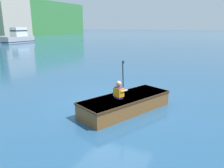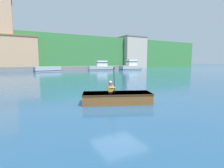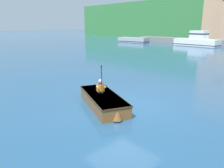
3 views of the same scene
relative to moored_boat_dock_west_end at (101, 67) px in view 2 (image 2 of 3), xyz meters
name	(u,v)px [view 2 (image 2 of 3)]	position (x,y,z in m)	size (l,w,h in m)	color
ground_plane	(119,99)	(-12.26, -29.02, -0.82)	(300.00, 300.00, 0.00)	navy
shoreline_ridge	(34,52)	(-12.26, 22.89, 3.99)	(120.00, 20.00, 9.61)	#387A3D
waterfront_office_block_center	(11,53)	(-18.22, 14.92, 3.27)	(12.25, 10.01, 8.15)	tan
waterfront_apartment_right	(130,52)	(18.31, 15.19, 4.38)	(8.36, 8.70, 10.37)	#B2A899
marina_dock	(42,69)	(-12.26, 3.49, -0.37)	(51.38, 2.40, 0.90)	slate
moored_boat_dock_west_end	(101,67)	(0.00, 0.00, 0.00)	(5.69, 2.92, 2.20)	#9EA3A8
moored_boat_dock_west_inner	(48,69)	(-11.67, 0.07, -0.36)	(5.34, 2.65, 0.97)	#9EA3A8
moored_boat_dock_center_far	(131,66)	(7.11, -1.68, 0.09)	(5.52, 1.98, 2.46)	#9EA3A8
rowboat_foreground	(118,97)	(-12.72, -29.73, -0.54)	(3.38, 2.25, 0.50)	brown
person_paddler	(111,87)	(-13.04, -29.60, -0.07)	(0.42, 0.43, 1.17)	#592672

